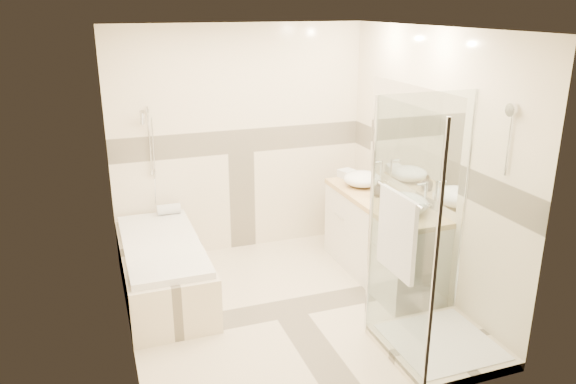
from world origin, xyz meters
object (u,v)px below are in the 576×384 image
object	(u,v)px
vanity	(381,238)
vessel_sink_near	(362,179)
bathtub	(163,266)
amenity_bottle_b	(378,189)
vessel_sink_far	(404,203)
amenity_bottle_a	(379,190)
shower_enclosure	(427,293)

from	to	relation	value
vanity	vessel_sink_near	world-z (taller)	vessel_sink_near
bathtub	amenity_bottle_b	world-z (taller)	amenity_bottle_b
vanity	vessel_sink_far	world-z (taller)	vessel_sink_far
bathtub	vessel_sink_far	world-z (taller)	vessel_sink_far
amenity_bottle_a	amenity_bottle_b	xyz separation A→B (m)	(0.00, 0.02, 0.01)
vessel_sink_near	amenity_bottle_b	xyz separation A→B (m)	(0.00, -0.35, 0.00)
amenity_bottle_a	shower_enclosure	bearing A→B (deg)	-101.60
shower_enclosure	amenity_bottle_a	xyz separation A→B (m)	(0.27, 1.33, 0.42)
shower_enclosure	bathtub	bearing A→B (deg)	138.90
amenity_bottle_b	bathtub	bearing A→B (deg)	172.70
shower_enclosure	vessel_sink_near	bearing A→B (deg)	80.89
shower_enclosure	amenity_bottle_a	world-z (taller)	shower_enclosure
shower_enclosure	vessel_sink_far	bearing A→B (deg)	72.39
shower_enclosure	amenity_bottle_b	distance (m)	1.44
bathtub	amenity_bottle_a	xyz separation A→B (m)	(2.13, -0.29, 0.62)
bathtub	amenity_bottle_a	distance (m)	2.24
vessel_sink_near	amenity_bottle_b	distance (m)	0.35
bathtub	amenity_bottle_b	distance (m)	2.24
bathtub	shower_enclosure	distance (m)	2.47
bathtub	shower_enclosure	bearing A→B (deg)	-41.10
vessel_sink_near	amenity_bottle_a	size ratio (longest dim) A/B	2.72
shower_enclosure	amenity_bottle_b	world-z (taller)	shower_enclosure
shower_enclosure	amenity_bottle_a	bearing A→B (deg)	78.40
shower_enclosure	vessel_sink_far	xyz separation A→B (m)	(0.27, 0.86, 0.43)
vanity	amenity_bottle_a	distance (m)	0.50
vessel_sink_near	amenity_bottle_b	world-z (taller)	amenity_bottle_b
vessel_sink_near	amenity_bottle_a	bearing A→B (deg)	-90.00
vessel_sink_near	amenity_bottle_a	world-z (taller)	vessel_sink_near
vessel_sink_near	shower_enclosure	bearing A→B (deg)	-99.11
vanity	vessel_sink_far	bearing A→B (deg)	-92.78
vessel_sink_near	amenity_bottle_a	distance (m)	0.37
shower_enclosure	amenity_bottle_b	xyz separation A→B (m)	(0.27, 1.35, 0.43)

